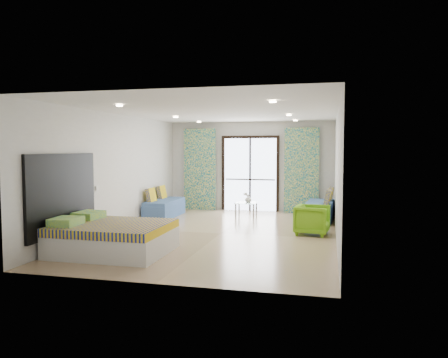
% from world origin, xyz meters
% --- Properties ---
extents(floor, '(5.00, 7.50, 0.01)m').
position_xyz_m(floor, '(0.00, 0.00, 0.00)').
color(floor, tan).
rests_on(floor, ground).
extents(ceiling, '(5.00, 7.50, 0.01)m').
position_xyz_m(ceiling, '(0.00, 0.00, 2.70)').
color(ceiling, silver).
rests_on(ceiling, ground).
extents(wall_back, '(5.00, 0.01, 2.70)m').
position_xyz_m(wall_back, '(0.00, 3.75, 1.35)').
color(wall_back, silver).
rests_on(wall_back, ground).
extents(wall_front, '(5.00, 0.01, 2.70)m').
position_xyz_m(wall_front, '(0.00, -3.75, 1.35)').
color(wall_front, silver).
rests_on(wall_front, ground).
extents(wall_left, '(0.01, 7.50, 2.70)m').
position_xyz_m(wall_left, '(-2.50, 0.00, 1.35)').
color(wall_left, silver).
rests_on(wall_left, ground).
extents(wall_right, '(0.01, 7.50, 2.70)m').
position_xyz_m(wall_right, '(2.50, 0.00, 1.35)').
color(wall_right, silver).
rests_on(wall_right, ground).
extents(balcony_door, '(1.76, 0.08, 2.28)m').
position_xyz_m(balcony_door, '(0.00, 3.72, 1.26)').
color(balcony_door, black).
rests_on(balcony_door, floor).
extents(balcony_rail, '(1.52, 0.03, 0.04)m').
position_xyz_m(balcony_rail, '(0.00, 3.73, 0.95)').
color(balcony_rail, '#595451').
rests_on(balcony_rail, balcony_door).
extents(curtain_left, '(1.00, 0.10, 2.50)m').
position_xyz_m(curtain_left, '(-1.55, 3.57, 1.25)').
color(curtain_left, silver).
rests_on(curtain_left, floor).
extents(curtain_right, '(1.00, 0.10, 2.50)m').
position_xyz_m(curtain_right, '(1.55, 3.57, 1.25)').
color(curtain_right, silver).
rests_on(curtain_right, floor).
extents(downlight_a, '(0.12, 0.12, 0.02)m').
position_xyz_m(downlight_a, '(-1.40, -2.00, 2.67)').
color(downlight_a, '#FFE0B2').
rests_on(downlight_a, ceiling).
extents(downlight_b, '(0.12, 0.12, 0.02)m').
position_xyz_m(downlight_b, '(1.40, -2.00, 2.67)').
color(downlight_b, '#FFE0B2').
rests_on(downlight_b, ceiling).
extents(downlight_c, '(0.12, 0.12, 0.02)m').
position_xyz_m(downlight_c, '(-1.40, 1.00, 2.67)').
color(downlight_c, '#FFE0B2').
rests_on(downlight_c, ceiling).
extents(downlight_d, '(0.12, 0.12, 0.02)m').
position_xyz_m(downlight_d, '(1.40, 1.00, 2.67)').
color(downlight_d, '#FFE0B2').
rests_on(downlight_d, ceiling).
extents(downlight_e, '(0.12, 0.12, 0.02)m').
position_xyz_m(downlight_e, '(-1.40, 3.00, 2.67)').
color(downlight_e, '#FFE0B2').
rests_on(downlight_e, ceiling).
extents(downlight_f, '(0.12, 0.12, 0.02)m').
position_xyz_m(downlight_f, '(1.40, 3.00, 2.67)').
color(downlight_f, '#FFE0B2').
rests_on(downlight_f, ceiling).
extents(headboard, '(0.06, 2.10, 1.50)m').
position_xyz_m(headboard, '(-2.46, -2.23, 1.05)').
color(headboard, black).
rests_on(headboard, floor).
extents(switch_plate, '(0.02, 0.10, 0.10)m').
position_xyz_m(switch_plate, '(-2.47, -0.98, 1.05)').
color(switch_plate, silver).
rests_on(switch_plate, wall_left).
extents(bed, '(1.97, 1.61, 0.68)m').
position_xyz_m(bed, '(-1.48, -2.23, 0.28)').
color(bed, silver).
rests_on(bed, floor).
extents(daybed_left, '(0.67, 1.70, 0.83)m').
position_xyz_m(daybed_left, '(-2.12, 1.98, 0.26)').
color(daybed_left, '#3D5C91').
rests_on(daybed_left, floor).
extents(daybed_right, '(0.81, 1.79, 0.86)m').
position_xyz_m(daybed_right, '(2.12, 2.30, 0.27)').
color(daybed_right, '#3D5C91').
rests_on(daybed_right, floor).
extents(coffee_table, '(0.58, 0.58, 0.66)m').
position_xyz_m(coffee_table, '(0.08, 2.65, 0.34)').
color(coffee_table, silver).
rests_on(coffee_table, floor).
extents(vase, '(0.24, 0.24, 0.19)m').
position_xyz_m(vase, '(0.13, 2.68, 0.47)').
color(vase, white).
rests_on(vase, coffee_table).
extents(armchair, '(0.74, 0.77, 0.72)m').
position_xyz_m(armchair, '(1.99, 0.35, 0.36)').
color(armchair, '#65A715').
rests_on(armchair, floor).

